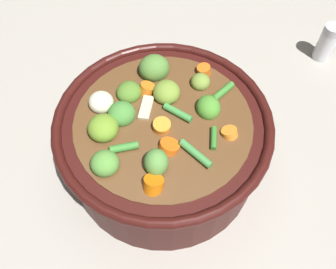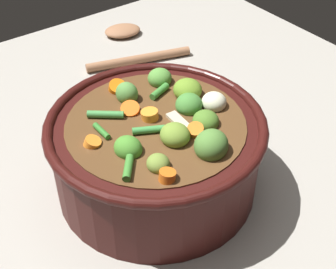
# 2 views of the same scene
# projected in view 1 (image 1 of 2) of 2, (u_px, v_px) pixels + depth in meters

# --- Properties ---
(ground_plane) EXTENTS (1.10, 1.10, 0.00)m
(ground_plane) POSITION_uv_depth(u_px,v_px,m) (164.00, 161.00, 0.56)
(ground_plane) COLOR #9E998E
(cooking_pot) EXTENTS (0.30, 0.30, 0.14)m
(cooking_pot) POSITION_uv_depth(u_px,v_px,m) (163.00, 140.00, 0.51)
(cooking_pot) COLOR #38110F
(cooking_pot) RESTS_ON ground_plane
(salt_shaker) EXTENTS (0.03, 0.03, 0.08)m
(salt_shaker) POSITION_uv_depth(u_px,v_px,m) (327.00, 42.00, 0.66)
(salt_shaker) COLOR silver
(salt_shaker) RESTS_ON ground_plane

